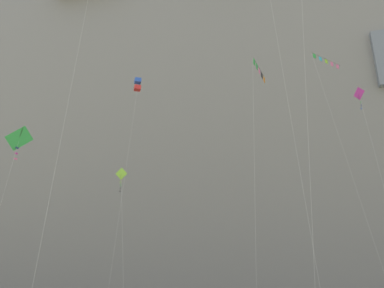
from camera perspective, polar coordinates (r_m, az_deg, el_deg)
The scene contains 7 objects.
cliff_face at distance 76.77m, azimuth 8.54°, elevation 10.51°, with size 180.00×29.28×83.75m.
kite_banner_upper_mid at distance 39.78m, azimuth 9.74°, elevation 9.37°, with size 1.63×5.91×23.92m.
kite_banner_mid_center at distance 48.94m, azimuth 19.28°, elevation 9.85°, with size 4.77×4.40×28.62m.
kite_diamond_low_right at distance 41.38m, azimuth -23.90°, elevation 0.49°, with size 1.58×4.23×18.13m.
kite_diamond_high_right at distance 44.92m, azimuth 23.38°, elevation 5.73°, with size 1.53×4.73×23.46m.
kite_diamond_upper_left at distance 39.63m, azimuth -10.23°, elevation -5.30°, with size 2.93×2.49×14.65m.
kite_box_mid_right at distance 49.83m, azimuth -7.93°, elevation 8.48°, with size 1.09×5.63×27.78m.
Camera 1 is at (5.79, -10.25, 3.46)m, focal length 36.67 mm.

